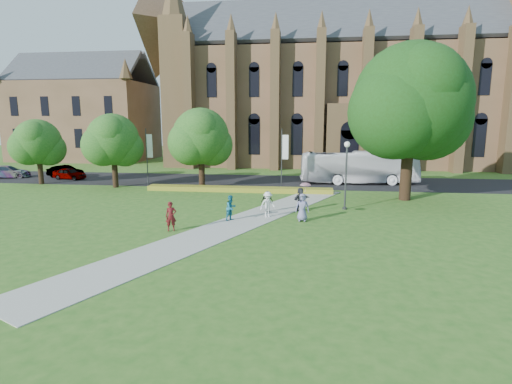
# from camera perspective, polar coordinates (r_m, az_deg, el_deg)

# --- Properties ---
(ground) EXTENTS (160.00, 160.00, 0.00)m
(ground) POSITION_cam_1_polar(r_m,az_deg,el_deg) (25.72, -3.09, -5.16)
(ground) COLOR #295B1B
(ground) RESTS_ON ground
(road) EXTENTS (160.00, 10.00, 0.02)m
(road) POSITION_cam_1_polar(r_m,az_deg,el_deg) (45.13, 1.50, 1.54)
(road) COLOR black
(road) RESTS_ON ground
(footpath) EXTENTS (15.58, 28.54, 0.04)m
(footpath) POSITION_cam_1_polar(r_m,az_deg,el_deg) (26.66, -2.70, -4.56)
(footpath) COLOR #B2B2A8
(footpath) RESTS_ON ground
(flower_hedge) EXTENTS (18.00, 1.40, 0.45)m
(flower_hedge) POSITION_cam_1_polar(r_m,az_deg,el_deg) (38.71, -2.48, 0.40)
(flower_hedge) COLOR gold
(flower_hedge) RESTS_ON ground
(cathedral) EXTENTS (52.60, 18.25, 28.00)m
(cathedral) POSITION_cam_1_polar(r_m,az_deg,el_deg) (64.64, 12.63, 15.45)
(cathedral) COLOR brown
(cathedral) RESTS_ON ground
(building_west) EXTENTS (22.00, 14.00, 18.30)m
(building_west) POSITION_cam_1_polar(r_m,az_deg,el_deg) (76.79, -23.24, 11.19)
(building_west) COLOR brown
(building_west) RESTS_ON ground
(streetlamp) EXTENTS (0.44, 0.44, 5.24)m
(streetlamp) POSITION_cam_1_polar(r_m,az_deg,el_deg) (31.22, 12.77, 3.49)
(streetlamp) COLOR #38383D
(streetlamp) RESTS_ON ground
(large_tree) EXTENTS (9.60, 9.60, 13.20)m
(large_tree) POSITION_cam_1_polar(r_m,az_deg,el_deg) (36.41, 21.27, 11.98)
(large_tree) COLOR #332114
(large_tree) RESTS_ON ground
(street_tree_0) EXTENTS (5.20, 5.20, 7.50)m
(street_tree_0) POSITION_cam_1_polar(r_m,az_deg,el_deg) (43.11, -19.76, 7.04)
(street_tree_0) COLOR #332114
(street_tree_0) RESTS_ON ground
(street_tree_1) EXTENTS (5.60, 5.60, 8.05)m
(street_tree_1) POSITION_cam_1_polar(r_m,az_deg,el_deg) (40.31, -7.88, 7.86)
(street_tree_1) COLOR #332114
(street_tree_1) RESTS_ON ground
(street_tree_2) EXTENTS (4.80, 4.80, 6.95)m
(street_tree_2) POSITION_cam_1_polar(r_m,az_deg,el_deg) (48.69, -28.73, 6.28)
(street_tree_2) COLOR #332114
(street_tree_2) RESTS_ON ground
(banner_pole_0) EXTENTS (0.70, 0.10, 6.00)m
(banner_pole_0) POSITION_cam_1_polar(r_m,az_deg,el_deg) (39.80, 3.85, 5.26)
(banner_pole_0) COLOR #38383D
(banner_pole_0) RESTS_ON ground
(banner_pole_1) EXTENTS (0.70, 0.10, 6.00)m
(banner_pole_1) POSITION_cam_1_polar(r_m,az_deg,el_deg) (42.99, -15.20, 5.29)
(banner_pole_1) COLOR #38383D
(banner_pole_1) RESTS_ON ground
(tour_coach) EXTENTS (12.73, 4.01, 3.49)m
(tour_coach) POSITION_cam_1_polar(r_m,az_deg,el_deg) (44.78, 14.44, 3.42)
(tour_coach) COLOR silver
(tour_coach) RESTS_ON road
(car_0) EXTENTS (4.04, 2.12, 1.31)m
(car_0) POSITION_cam_1_polar(r_m,az_deg,el_deg) (51.42, -25.09, 2.39)
(car_0) COLOR gray
(car_0) RESTS_ON road
(car_1) EXTENTS (4.56, 2.24, 1.44)m
(car_1) POSITION_cam_1_polar(r_m,az_deg,el_deg) (53.26, -25.59, 2.66)
(car_1) COLOR gray
(car_1) RESTS_ON road
(car_2) EXTENTS (5.36, 3.56, 1.44)m
(car_2) POSITION_cam_1_polar(r_m,az_deg,el_deg) (56.31, -31.96, 2.47)
(car_2) COLOR gray
(car_2) RESTS_ON road
(pedestrian_0) EXTENTS (0.78, 0.65, 1.83)m
(pedestrian_0) POSITION_cam_1_polar(r_m,az_deg,el_deg) (25.29, -12.06, -3.41)
(pedestrian_0) COLOR #521214
(pedestrian_0) RESTS_ON footpath
(pedestrian_1) EXTENTS (1.03, 1.07, 1.74)m
(pedestrian_1) POSITION_cam_1_polar(r_m,az_deg,el_deg) (27.33, -3.59, -2.27)
(pedestrian_1) COLOR #1A6A84
(pedestrian_1) RESTS_ON footpath
(pedestrian_2) EXTENTS (1.35, 1.21, 1.82)m
(pedestrian_2) POSITION_cam_1_polar(r_m,az_deg,el_deg) (28.21, 1.68, -1.78)
(pedestrian_2) COLOR white
(pedestrian_2) RESTS_ON footpath
(pedestrian_3) EXTENTS (1.01, 0.80, 1.60)m
(pedestrian_3) POSITION_cam_1_polar(r_m,az_deg,el_deg) (29.78, 1.59, -1.36)
(pedestrian_3) COLOR black
(pedestrian_3) RESTS_ON footpath
(pedestrian_4) EXTENTS (0.92, 0.60, 1.88)m
(pedestrian_4) POSITION_cam_1_polar(r_m,az_deg,el_deg) (27.33, 6.64, -2.18)
(pedestrian_4) COLOR slate
(pedestrian_4) RESTS_ON footpath
(pedestrian_5) EXTENTS (1.46, 1.56, 1.76)m
(pedestrian_5) POSITION_cam_1_polar(r_m,az_deg,el_deg) (30.50, 6.37, -1.00)
(pedestrian_5) COLOR #24252C
(pedestrian_5) RESTS_ON footpath
(parasol) EXTENTS (0.76, 0.76, 0.65)m
(parasol) POSITION_cam_1_polar(r_m,az_deg,el_deg) (27.18, 7.07, 0.48)
(parasol) COLOR #DC9B9D
(parasol) RESTS_ON pedestrian_4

